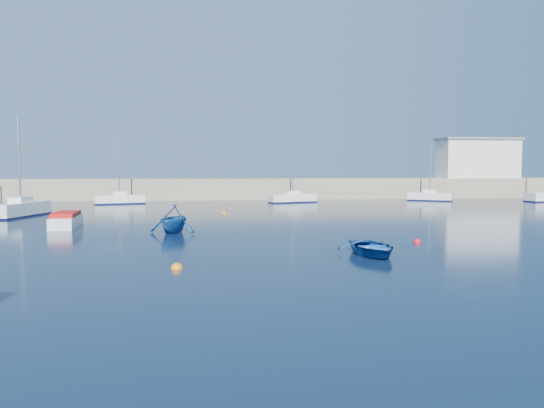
{
  "coord_description": "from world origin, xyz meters",
  "views": [
    {
      "loc": [
        -4.94,
        -21.11,
        4.11
      ],
      "look_at": [
        -1.03,
        14.21,
        1.6
      ],
      "focal_mm": 35.0,
      "sensor_mm": 36.0,
      "label": 1
    }
  ],
  "objects": [
    {
      "name": "ground",
      "position": [
        0.0,
        0.0,
        0.0
      ],
      "size": [
        220.0,
        220.0,
        0.0
      ],
      "primitive_type": "plane",
      "color": "#0C1B34",
      "rests_on": "ground"
    },
    {
      "name": "back_wall",
      "position": [
        0.0,
        46.0,
        1.3
      ],
      "size": [
        96.0,
        4.5,
        2.6
      ],
      "primitive_type": "cube",
      "color": "gray",
      "rests_on": "ground"
    },
    {
      "name": "harbor_office",
      "position": [
        30.0,
        46.0,
        5.1
      ],
      "size": [
        10.0,
        4.0,
        5.0
      ],
      "primitive_type": "cube",
      "color": "silver",
      "rests_on": "back_wall"
    },
    {
      "name": "sailboat_3",
      "position": [
        -20.7,
        24.31,
        0.65
      ],
      "size": [
        3.18,
        6.35,
        8.2
      ],
      "rotation": [
        0.0,
        0.0,
        -0.25
      ],
      "color": "silver",
      "rests_on": "ground"
    },
    {
      "name": "sailboat_5",
      "position": [
        -15.21,
        38.48,
        0.56
      ],
      "size": [
        5.5,
        2.91,
        7.09
      ],
      "rotation": [
        0.0,
        0.0,
        1.85
      ],
      "color": "silver",
      "rests_on": "ground"
    },
    {
      "name": "sailboat_6",
      "position": [
        4.08,
        38.7,
        0.54
      ],
      "size": [
        5.71,
        3.04,
        7.29
      ],
      "rotation": [
        0.0,
        0.0,
        1.86
      ],
      "color": "silver",
      "rests_on": "ground"
    },
    {
      "name": "sailboat_7",
      "position": [
        20.94,
        40.02,
        0.56
      ],
      "size": [
        5.09,
        3.93,
        6.87
      ],
      "rotation": [
        0.0,
        0.0,
        1.01
      ],
      "color": "silver",
      "rests_on": "ground"
    },
    {
      "name": "motorboat_1",
      "position": [
        -14.88,
        15.88,
        0.49
      ],
      "size": [
        1.79,
        4.39,
        1.05
      ],
      "rotation": [
        0.0,
        0.0,
        0.07
      ],
      "color": "silver",
      "rests_on": "ground"
    },
    {
      "name": "motorboat_2",
      "position": [
        -21.15,
        27.29,
        0.46
      ],
      "size": [
        3.15,
        5.09,
        0.99
      ],
      "rotation": [
        0.0,
        0.0,
        0.33
      ],
      "color": "silver",
      "rests_on": "ground"
    },
    {
      "name": "dinghy_center",
      "position": [
        2.34,
        2.55,
        0.37
      ],
      "size": [
        2.92,
        3.84,
        0.75
      ],
      "primitive_type": "imported",
      "rotation": [
        0.0,
        0.0,
        0.1
      ],
      "color": "navy",
      "rests_on": "ground"
    },
    {
      "name": "dinghy_left",
      "position": [
        -7.43,
        12.1,
        0.88
      ],
      "size": [
        3.83,
        4.11,
        1.77
      ],
      "primitive_type": "imported",
      "rotation": [
        0.0,
        0.0,
        -0.33
      ],
      "color": "navy",
      "rests_on": "ground"
    },
    {
      "name": "buoy_0",
      "position": [
        -6.43,
        0.29,
        0.0
      ],
      "size": [
        0.49,
        0.49,
        0.49
      ],
      "primitive_type": "sphere",
      "color": "orange",
      "rests_on": "ground"
    },
    {
      "name": "buoy_1",
      "position": [
        6.07,
        6.44,
        0.0
      ],
      "size": [
        0.44,
        0.44,
        0.44
      ],
      "primitive_type": "sphere",
      "color": "red",
      "rests_on": "ground"
    },
    {
      "name": "buoy_3",
      "position": [
        -4.03,
        25.03,
        0.0
      ],
      "size": [
        0.43,
        0.43,
        0.43
      ],
      "primitive_type": "sphere",
      "color": "orange",
      "rests_on": "ground"
    }
  ]
}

